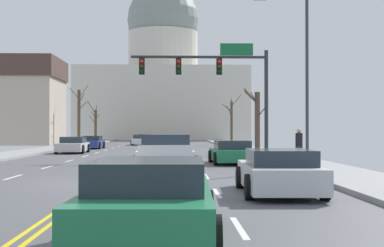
% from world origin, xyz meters
% --- Properties ---
extents(ground, '(20.00, 180.00, 0.20)m').
position_xyz_m(ground, '(0.00, -0.00, 0.02)').
color(ground, '#515156').
extents(signal_gantry, '(7.91, 0.41, 6.57)m').
position_xyz_m(signal_gantry, '(4.75, 13.33, 4.87)').
color(signal_gantry, '#28282D').
rests_on(signal_gantry, ground).
extents(street_lamp_right, '(2.45, 0.24, 7.62)m').
position_xyz_m(street_lamp_right, '(7.86, 5.99, 4.69)').
color(street_lamp_right, '#333338').
rests_on(street_lamp_right, ground).
extents(capitol_building, '(29.20, 20.77, 30.45)m').
position_xyz_m(capitol_building, '(0.00, 80.89, 10.26)').
color(capitol_building, beige).
rests_on(capitol_building, ground).
extents(sedan_near_00, '(2.19, 4.26, 1.18)m').
position_xyz_m(sedan_near_00, '(5.20, 9.44, 0.56)').
color(sedan_near_00, '#1E7247').
rests_on(sedan_near_00, ground).
extents(pickup_truck_near_01, '(2.36, 5.52, 1.52)m').
position_xyz_m(pickup_truck_near_01, '(1.98, 3.30, 0.70)').
color(pickup_truck_near_01, silver).
rests_on(pickup_truck_near_01, ground).
extents(sedan_near_02, '(2.17, 4.52, 1.19)m').
position_xyz_m(sedan_near_02, '(5.14, -3.50, 0.57)').
color(sedan_near_02, silver).
rests_on(sedan_near_02, ground).
extents(sedan_near_03, '(2.15, 4.67, 1.27)m').
position_xyz_m(sedan_near_03, '(1.99, -9.73, 0.60)').
color(sedan_near_03, '#1E7247').
rests_on(sedan_near_03, ground).
extents(sedan_oncoming_00, '(2.12, 4.39, 1.20)m').
position_xyz_m(sedan_oncoming_00, '(-5.20, 22.37, 0.57)').
color(sedan_oncoming_00, silver).
rests_on(sedan_oncoming_00, ground).
extents(sedan_oncoming_01, '(1.96, 4.64, 1.16)m').
position_xyz_m(sedan_oncoming_01, '(-5.27, 31.98, 0.55)').
color(sedan_oncoming_01, navy).
rests_on(sedan_oncoming_01, ground).
extents(sedan_oncoming_02, '(2.14, 4.44, 1.15)m').
position_xyz_m(sedan_oncoming_02, '(-1.58, 43.39, 0.54)').
color(sedan_oncoming_02, silver).
rests_on(sedan_oncoming_02, ground).
extents(sedan_oncoming_03, '(2.15, 4.49, 1.14)m').
position_xyz_m(sedan_oncoming_03, '(-1.64, 53.57, 0.54)').
color(sedan_oncoming_03, '#B71414').
rests_on(sedan_oncoming_03, ground).
extents(flank_building_00, '(11.41, 9.34, 9.94)m').
position_xyz_m(flank_building_00, '(-16.74, 45.67, 5.04)').
color(flank_building_00, '#B2A38E').
rests_on(flank_building_00, ground).
extents(bare_tree_00, '(1.74, 2.10, 4.63)m').
position_xyz_m(bare_tree_00, '(8.18, 20.90, 2.41)').
color(bare_tree_00, '#4C3D2D').
rests_on(bare_tree_00, ground).
extents(bare_tree_01, '(2.32, 1.27, 6.77)m').
position_xyz_m(bare_tree_01, '(-8.93, 45.92, 3.35)').
color(bare_tree_01, '#4C3D2D').
rests_on(bare_tree_01, ground).
extents(bare_tree_02, '(2.04, 1.96, 5.38)m').
position_xyz_m(bare_tree_02, '(8.48, 41.99, 2.66)').
color(bare_tree_02, '#4C3D2D').
rests_on(bare_tree_02, ground).
extents(bare_tree_03, '(1.40, 2.15, 5.23)m').
position_xyz_m(bare_tree_03, '(-7.86, 51.71, 2.37)').
color(bare_tree_03, '#4C3D2D').
rests_on(bare_tree_03, ground).
extents(pedestrian_00, '(0.35, 0.34, 1.64)m').
position_xyz_m(pedestrian_00, '(8.27, 7.93, 1.05)').
color(pedestrian_00, '#33333D').
rests_on(pedestrian_00, ground).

